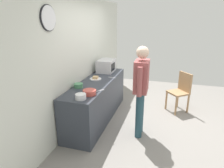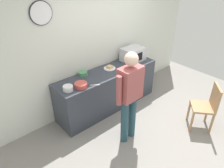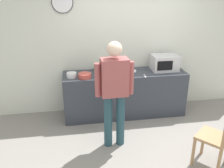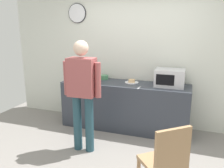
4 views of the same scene
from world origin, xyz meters
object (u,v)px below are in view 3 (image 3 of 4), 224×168
at_px(mixing_bowl, 85,76).
at_px(fork_utensil, 145,76).
at_px(sandwich_plate, 130,70).
at_px(person_standing, 114,88).
at_px(microwave, 164,63).
at_px(cereal_bowl, 98,69).
at_px(wooden_chair, 219,136).
at_px(salad_bowl, 72,75).
at_px(spoon_utensil, 98,79).

relative_size(mixing_bowl, fork_utensil, 1.38).
xyz_separation_m(sandwich_plate, person_standing, (-0.49, -1.07, 0.10)).
bearing_deg(microwave, cereal_bowl, 173.28).
distance_m(person_standing, wooden_chair, 1.60).
height_order(salad_bowl, person_standing, person_standing).
height_order(microwave, sandwich_plate, microwave).
height_order(mixing_bowl, person_standing, person_standing).
xyz_separation_m(sandwich_plate, mixing_bowl, (-0.89, -0.23, 0.02)).
height_order(cereal_bowl, mixing_bowl, mixing_bowl).
xyz_separation_m(microwave, spoon_utensil, (-1.34, -0.31, -0.15)).
bearing_deg(microwave, fork_utensil, -148.90).
bearing_deg(cereal_bowl, fork_utensil, -28.30).
height_order(microwave, salad_bowl, microwave).
relative_size(fork_utensil, wooden_chair, 0.18).
height_order(fork_utensil, person_standing, person_standing).
xyz_separation_m(cereal_bowl, wooden_chair, (1.43, -1.96, -0.40)).
xyz_separation_m(cereal_bowl, fork_utensil, (0.81, -0.44, -0.04)).
distance_m(salad_bowl, fork_utensil, 1.34).
distance_m(spoon_utensil, wooden_chair, 2.14).
bearing_deg(microwave, salad_bowl, -175.55).
bearing_deg(spoon_utensil, wooden_chair, -45.15).
distance_m(microwave, salad_bowl, 1.81).
distance_m(salad_bowl, mixing_bowl, 0.24).
xyz_separation_m(mixing_bowl, spoon_utensil, (0.23, -0.11, -0.04)).
relative_size(sandwich_plate, person_standing, 0.15).
height_order(microwave, fork_utensil, microwave).
relative_size(cereal_bowl, person_standing, 0.10).
bearing_deg(salad_bowl, mixing_bowl, -13.81).
xyz_separation_m(cereal_bowl, spoon_utensil, (-0.05, -0.46, -0.04)).
relative_size(cereal_bowl, wooden_chair, 0.19).
xyz_separation_m(microwave, mixing_bowl, (-1.57, -0.20, -0.11)).
xyz_separation_m(cereal_bowl, person_standing, (0.11, -1.19, 0.08)).
relative_size(sandwich_plate, mixing_bowl, 1.07).
bearing_deg(cereal_bowl, wooden_chair, -53.79).
bearing_deg(fork_utensil, spoon_utensil, -178.21).
height_order(sandwich_plate, wooden_chair, sandwich_plate).
bearing_deg(wooden_chair, cereal_bowl, 126.21).
distance_m(microwave, fork_utensil, 0.57).
height_order(salad_bowl, fork_utensil, salad_bowl).
xyz_separation_m(salad_bowl, fork_utensil, (1.33, -0.15, -0.04)).
height_order(mixing_bowl, spoon_utensil, mixing_bowl).
xyz_separation_m(salad_bowl, cereal_bowl, (0.52, 0.29, -0.01)).
bearing_deg(spoon_utensil, mixing_bowl, 153.71).
bearing_deg(microwave, person_standing, -138.47).
relative_size(mixing_bowl, wooden_chair, 0.25).
bearing_deg(mixing_bowl, cereal_bowl, 50.93).
height_order(mixing_bowl, wooden_chair, mixing_bowl).
bearing_deg(mixing_bowl, person_standing, -64.79).
bearing_deg(spoon_utensil, cereal_bowl, 83.55).
relative_size(mixing_bowl, person_standing, 0.14).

